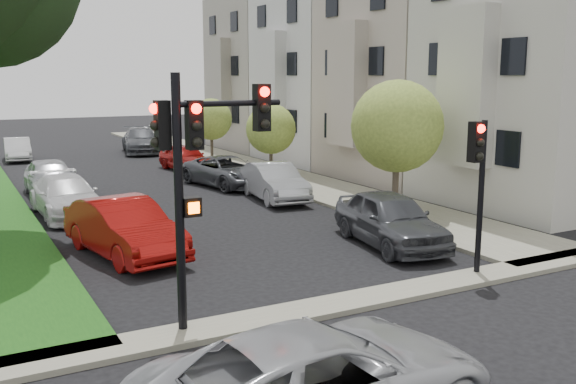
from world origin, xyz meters
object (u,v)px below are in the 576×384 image
traffic_signal_secondary (478,169)px  small_tree_a (397,126)px  car_parked_6 (66,196)px  car_parked_7 (51,178)px  small_tree_b (271,129)px  car_parked_4 (141,140)px  car_parked_1 (274,182)px  car_parked_2 (227,171)px  car_cross_near (320,378)px  car_parked_5 (124,228)px  traffic_signal_main (197,156)px  car_parked_3 (186,157)px  small_tree_c (211,119)px  car_parked_9 (17,149)px  car_parked_0 (390,219)px

traffic_signal_secondary → small_tree_a: bearing=68.4°
car_parked_6 → car_parked_7: bearing=86.7°
small_tree_b → car_parked_6: 11.01m
small_tree_b → car_parked_4: small_tree_b is taller
traffic_signal_secondary → car_parked_1: size_ratio=0.87×
small_tree_b → car_parked_2: (-2.72, -0.99, -1.72)m
traffic_signal_secondary → car_parked_1: (0.23, 11.20, -1.96)m
car_cross_near → car_parked_5: 10.02m
traffic_signal_main → car_parked_2: bearing=65.3°
small_tree_a → car_parked_4: (-2.60, 22.98, -2.38)m
car_parked_4 → car_parked_7: (-7.43, -13.18, -0.02)m
car_parked_1 → car_parked_3: (-0.39, 9.37, -0.05)m
car_parked_4 → small_tree_c: bearing=-54.6°
car_parked_4 → car_parked_3: bearing=-79.8°
small_tree_b → car_parked_9: small_tree_b is taller
car_parked_2 → car_parked_5: car_parked_5 is taller
car_parked_5 → traffic_signal_secondary: bearing=-50.5°
traffic_signal_main → car_parked_6: 12.30m
small_tree_b → car_parked_6: size_ratio=0.74×
car_parked_9 → car_parked_2: bearing=-58.8°
car_cross_near → car_parked_4: bearing=-15.0°
car_parked_1 → small_tree_c: bearing=86.7°
car_parked_5 → car_parked_6: bearing=84.3°
small_tree_c → car_parked_5: 20.25m
car_cross_near → car_parked_0: 10.15m
car_parked_6 → car_parked_2: bearing=20.2°
traffic_signal_secondary → car_parked_0: 3.87m
car_parked_3 → car_parked_6: size_ratio=0.83×
car_parked_2 → car_parked_9: (-7.29, 14.00, -0.01)m
car_parked_2 → car_parked_6: car_parked_6 is taller
car_parked_4 → car_parked_6: 18.93m
small_tree_a → car_parked_3: size_ratio=1.19×
small_tree_c → car_parked_2: (-2.72, -8.64, -1.72)m
small_tree_b → car_parked_3: 5.54m
small_tree_c → car_parked_1: bearing=-100.4°
small_tree_c → car_cross_near: small_tree_c is taller
car_cross_near → car_parked_3: car_cross_near is taller
car_cross_near → small_tree_b: bearing=-28.6°
traffic_signal_secondary → car_parked_5: traffic_signal_secondary is taller
small_tree_c → car_parked_7: small_tree_c is taller
car_parked_2 → car_parked_6: 7.99m
car_parked_2 → small_tree_c: bearing=61.9°
car_parked_2 → car_parked_4: bearing=78.8°
car_parked_4 → car_parked_7: bearing=-108.5°
car_parked_3 → car_parked_5: car_parked_5 is taller
traffic_signal_secondary → car_parked_1: bearing=88.8°
traffic_signal_main → car_parked_2: 16.75m
traffic_signal_main → car_parked_0: bearing=25.2°
small_tree_b → car_parked_0: (-2.51, -12.66, -1.59)m
traffic_signal_secondary → car_parked_3: size_ratio=0.96×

